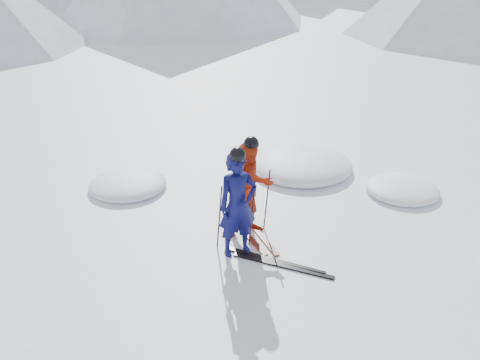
{
  "coord_description": "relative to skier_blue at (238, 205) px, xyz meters",
  "views": [
    {
      "loc": [
        -1.93,
        -7.21,
        4.81
      ],
      "look_at": [
        -1.55,
        0.5,
        1.1
      ],
      "focal_mm": 38.0,
      "sensor_mm": 36.0,
      "label": 1
    }
  ],
  "objects": [
    {
      "name": "ground",
      "position": [
        1.61,
        0.03,
        -0.9
      ],
      "size": [
        160.0,
        160.0,
        0.0
      ],
      "primitive_type": "plane",
      "color": "white",
      "rests_on": "ground"
    },
    {
      "name": "skier_blue",
      "position": [
        0.0,
        0.0,
        0.0
      ],
      "size": [
        0.76,
        0.63,
        1.8
      ],
      "primitive_type": "imported",
      "rotation": [
        0.0,
        0.0,
        0.34
      ],
      "color": "#0B0C47",
      "rests_on": "ground"
    },
    {
      "name": "skier_red",
      "position": [
        0.26,
        0.64,
        -0.04
      ],
      "size": [
        1.02,
        0.91,
        1.72
      ],
      "primitive_type": "imported",
      "rotation": [
        0.0,
        0.0,
        0.36
      ],
      "color": "red",
      "rests_on": "ground"
    },
    {
      "name": "pole_blue_left",
      "position": [
        -0.3,
        0.15,
        -0.3
      ],
      "size": [
        0.12,
        0.08,
        1.2
      ],
      "primitive_type": "cylinder",
      "rotation": [
        0.05,
        0.08,
        0.0
      ],
      "color": "black",
      "rests_on": "ground"
    },
    {
      "name": "pole_blue_right",
      "position": [
        0.25,
        0.25,
        -0.3
      ],
      "size": [
        0.12,
        0.07,
        1.2
      ],
      "primitive_type": "cylinder",
      "rotation": [
        -0.04,
        0.08,
        0.0
      ],
      "color": "black",
      "rests_on": "ground"
    },
    {
      "name": "pole_red_left",
      "position": [
        -0.04,
        0.89,
        -0.32
      ],
      "size": [
        0.12,
        0.09,
        1.15
      ],
      "primitive_type": "cylinder",
      "rotation": [
        0.06,
        0.08,
        0.0
      ],
      "color": "black",
      "rests_on": "ground"
    },
    {
      "name": "pole_red_right",
      "position": [
        0.56,
        0.79,
        -0.32
      ],
      "size": [
        0.12,
        0.08,
        1.15
      ],
      "primitive_type": "cylinder",
      "rotation": [
        -0.05,
        0.08,
        0.0
      ],
      "color": "black",
      "rests_on": "ground"
    },
    {
      "name": "ski_worn_left",
      "position": [
        0.14,
        0.64,
        -0.88
      ],
      "size": [
        0.74,
        1.6,
        0.03
      ],
      "primitive_type": "cube",
      "rotation": [
        0.0,
        0.0,
        0.4
      ],
      "color": "black",
      "rests_on": "ground"
    },
    {
      "name": "ski_worn_right",
      "position": [
        0.38,
        0.64,
        -0.88
      ],
      "size": [
        0.63,
        1.64,
        0.03
      ],
      "primitive_type": "cube",
      "rotation": [
        0.0,
        0.0,
        0.33
      ],
      "color": "black",
      "rests_on": "ground"
    },
    {
      "name": "ski_loose_a",
      "position": [
        0.6,
        -0.3,
        -0.88
      ],
      "size": [
        1.55,
        0.87,
        0.03
      ],
      "primitive_type": "cube",
      "rotation": [
        0.0,
        0.0,
        1.09
      ],
      "color": "black",
      "rests_on": "ground"
    },
    {
      "name": "ski_loose_b",
      "position": [
        0.7,
        -0.45,
        -0.88
      ],
      "size": [
        1.57,
        0.82,
        0.03
      ],
      "primitive_type": "cube",
      "rotation": [
        0.0,
        0.0,
        1.12
      ],
      "color": "black",
      "rests_on": "ground"
    },
    {
      "name": "snow_lumps",
      "position": [
        1.33,
        2.73,
        -0.9
      ],
      "size": [
        8.07,
        5.83,
        0.52
      ],
      "color": "white",
      "rests_on": "ground"
    }
  ]
}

